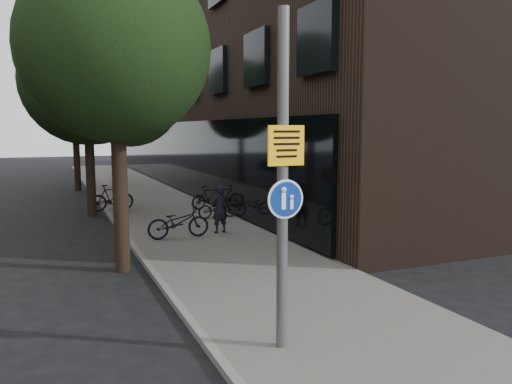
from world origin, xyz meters
TOP-DOWN VIEW (x-y plane):
  - ground at (0.00, 0.00)m, footprint 120.00×120.00m
  - sidewalk at (0.25, 10.00)m, footprint 4.50×60.00m
  - curb_edge at (-2.00, 10.00)m, footprint 0.15×60.00m
  - building_right_dark_brick at (8.50, 22.00)m, footprint 12.00×40.00m
  - street_tree_near at (-2.53, 4.64)m, footprint 4.40×4.40m
  - street_tree_mid at (-2.53, 13.14)m, footprint 5.00×5.00m
  - street_tree_far at (-2.53, 22.14)m, footprint 5.00×5.00m
  - signpost at (-1.00, -1.05)m, footprint 0.58×0.17m
  - pedestrian at (0.84, 7.33)m, footprint 0.62×0.48m
  - parked_bike_facade_near at (1.65, 9.92)m, footprint 1.58×0.65m
  - parked_bike_facade_far at (2.00, 12.09)m, footprint 1.68×0.76m
  - parked_bike_curb_near at (-0.57, 7.07)m, footprint 1.90×0.67m
  - parked_bike_curb_far at (-1.80, 13.17)m, footprint 1.86×0.80m

SIDE VIEW (x-z plane):
  - ground at x=0.00m, z-range 0.00..0.00m
  - sidewalk at x=0.25m, z-range 0.00..0.12m
  - curb_edge at x=-2.00m, z-range 0.00..0.13m
  - parked_bike_facade_near at x=1.65m, z-range 0.12..0.93m
  - parked_bike_facade_far at x=2.00m, z-range 0.12..1.10m
  - parked_bike_curb_near at x=-0.57m, z-range 0.12..1.11m
  - parked_bike_curb_far at x=-1.80m, z-range 0.12..1.20m
  - pedestrian at x=0.84m, z-range 0.12..1.65m
  - signpost at x=-1.00m, z-range 0.15..5.17m
  - street_tree_near at x=-2.53m, z-range 1.36..8.86m
  - street_tree_mid at x=-2.53m, z-range 1.21..9.01m
  - street_tree_far at x=-2.53m, z-range 1.21..9.01m
  - building_right_dark_brick at x=8.50m, z-range 0.00..18.00m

